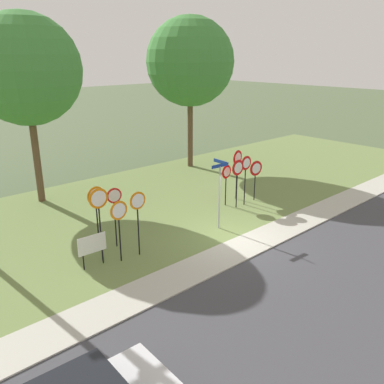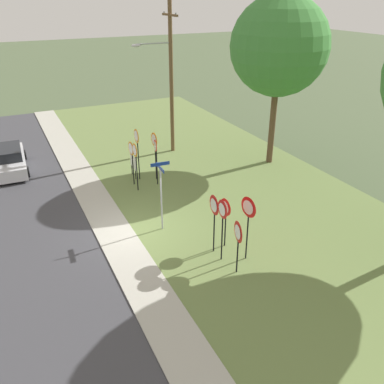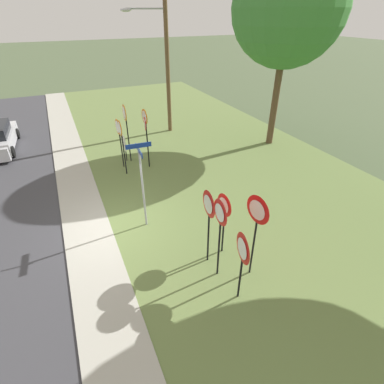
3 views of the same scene
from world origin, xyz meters
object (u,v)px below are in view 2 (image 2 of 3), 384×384
Objects in this scene: yield_sign_near_left at (248,213)px; yield_sign_center at (222,216)px; stop_sign_near_left at (156,153)px; stop_sign_far_left at (135,157)px; notice_board at (133,163)px; stop_sign_far_right at (132,154)px; yield_sign_far_right at (238,236)px; yield_sign_near_right at (214,210)px; parked_hatchback_near at (9,160)px; stop_sign_far_center at (155,146)px; yield_sign_far_left at (225,212)px; utility_pole at (169,72)px; street_name_post at (161,191)px; oak_tree_left at (279,47)px; stop_sign_near_right at (137,143)px.

yield_sign_center is (-0.36, -0.89, -0.08)m from yield_sign_near_left.
yield_sign_near_left is at bearing 13.67° from stop_sign_near_left.
stop_sign_far_left is 2.08× the size of notice_board.
stop_sign_far_right is 1.12× the size of yield_sign_far_right.
parked_hatchback_near is at bearing -149.16° from yield_sign_near_right.
yield_sign_near_left reaches higher than stop_sign_far_left.
stop_sign_far_center reaches higher than stop_sign_far_right.
utility_pole is at bearing 164.10° from yield_sign_far_left.
yield_sign_near_left is at bearing 137.74° from yield_sign_far_right.
yield_sign_center is 14.82m from parked_hatchback_near.
yield_sign_far_left is (-1.14, -0.30, -0.43)m from yield_sign_near_left.
yield_sign_far_left is 0.69× the size of street_name_post.
stop_sign_far_right is 0.51× the size of parked_hatchback_near.
stop_sign_far_left is 0.28× the size of utility_pole.
stop_sign_far_right is 1.12× the size of yield_sign_far_left.
utility_pole is (-4.67, 3.87, 3.12)m from stop_sign_far_left.
stop_sign_far_left is 9.85m from oak_tree_left.
parked_hatchback_near is at bearing -127.53° from stop_sign_far_center.
stop_sign_near_right is 7.96m from yield_sign_near_right.
street_name_post is 0.33× the size of oak_tree_left.
yield_sign_far_left is (7.28, 1.47, -0.16)m from stop_sign_far_right.
yield_sign_near_left is 9.59m from notice_board.
utility_pole is 0.99× the size of oak_tree_left.
yield_sign_far_left is 0.45× the size of parked_hatchback_near.
stop_sign_near_left is at bearing -179.77° from yield_sign_near_right.
oak_tree_left reaches higher than notice_board.
yield_sign_center is at bearing 7.67° from stop_sign_far_left.
notice_board is at bearing 167.83° from stop_sign_far_left.
utility_pole is (-3.87, 3.82, 3.24)m from stop_sign_far_right.
yield_sign_near_right is at bearing 30.41° from parked_hatchback_near.
stop_sign_far_center is at bearing 174.64° from yield_sign_near_left.
parked_hatchback_near is (-10.02, -5.52, -1.26)m from street_name_post.
street_name_post is (4.40, -1.47, 0.07)m from stop_sign_near_left.
yield_sign_center reaches higher than yield_sign_far_left.
stop_sign_far_right reaches higher than yield_sign_far_right.
parked_hatchback_near is at bearing -133.05° from stop_sign_far_right.
stop_sign_far_right is 1.40m from notice_board.
yield_sign_far_left reaches higher than notice_board.
street_name_post is 2.52× the size of notice_board.
stop_sign_far_center is 1.72m from notice_board.
utility_pole is at bearing 158.17° from street_name_post.
yield_sign_near_left is 1.26m from yield_sign_far_left.
notice_board is (-5.92, 0.66, -1.03)m from street_name_post.
stop_sign_far_left is 6.82m from utility_pole.
oak_tree_left is (-8.52, 7.55, 5.11)m from yield_sign_far_right.
notice_board is at bearing -132.85° from stop_sign_far_center.
street_name_post is 10.22m from utility_pole.
notice_board is at bearing -165.69° from yield_sign_far_right.
stop_sign_far_right is 0.26× the size of utility_pole.
yield_sign_near_right reaches higher than notice_board.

